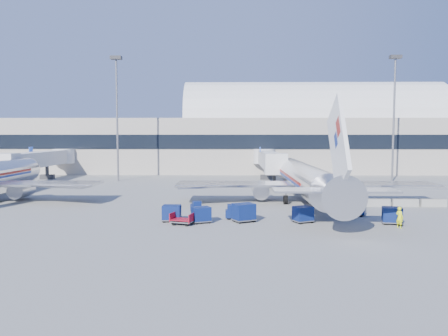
{
  "coord_description": "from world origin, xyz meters",
  "views": [
    {
      "loc": [
        0.74,
        -49.34,
        8.44
      ],
      "look_at": [
        -0.17,
        6.0,
        4.24
      ],
      "focal_mm": 35.0,
      "sensor_mm": 36.0,
      "label": 1
    }
  ],
  "objects_px": {
    "barrier_far": "(433,203)",
    "cart_open_red": "(182,221)",
    "barrier_mid": "(405,203)",
    "cart_solo_far": "(392,215)",
    "jetbridge_mid": "(42,159)",
    "tug_left": "(196,207)",
    "tug_right": "(351,208)",
    "mast_west": "(117,100)",
    "mast_east": "(394,99)",
    "jetbridge_near": "(268,160)",
    "airliner_main": "(306,180)",
    "cart_train_c": "(172,213)",
    "ramp_worker": "(400,217)",
    "barrier_near": "(377,203)",
    "cart_train_b": "(201,214)",
    "cart_train_a": "(244,212)",
    "tug_lead": "(236,212)",
    "cart_solo_near": "(303,214)"
  },
  "relations": [
    {
      "from": "airliner_main",
      "to": "cart_train_b",
      "type": "xyz_separation_m",
      "value": [
        -12.13,
        -12.5,
        -2.1
      ]
    },
    {
      "from": "mast_east",
      "to": "cart_train_a",
      "type": "distance_m",
      "value": 48.78
    },
    {
      "from": "airliner_main",
      "to": "ramp_worker",
      "type": "height_order",
      "value": "airliner_main"
    },
    {
      "from": "jetbridge_mid",
      "to": "mast_east",
      "type": "distance_m",
      "value": 65.32
    },
    {
      "from": "barrier_mid",
      "to": "cart_solo_far",
      "type": "height_order",
      "value": "cart_solo_far"
    },
    {
      "from": "cart_train_c",
      "to": "ramp_worker",
      "type": "relative_size",
      "value": 0.94
    },
    {
      "from": "mast_east",
      "to": "tug_lead",
      "type": "height_order",
      "value": "mast_east"
    },
    {
      "from": "tug_right",
      "to": "ramp_worker",
      "type": "height_order",
      "value": "ramp_worker"
    },
    {
      "from": "jetbridge_mid",
      "to": "barrier_far",
      "type": "bearing_deg",
      "value": -26.02
    },
    {
      "from": "barrier_mid",
      "to": "jetbridge_near",
      "type": "bearing_deg",
      "value": 115.44
    },
    {
      "from": "cart_train_c",
      "to": "cart_solo_near",
      "type": "relative_size",
      "value": 0.85
    },
    {
      "from": "airliner_main",
      "to": "cart_train_c",
      "type": "height_order",
      "value": "airliner_main"
    },
    {
      "from": "barrier_far",
      "to": "cart_train_a",
      "type": "distance_m",
      "value": 24.52
    },
    {
      "from": "tug_lead",
      "to": "cart_train_a",
      "type": "bearing_deg",
      "value": -64.72
    },
    {
      "from": "jetbridge_mid",
      "to": "cart_train_b",
      "type": "distance_m",
      "value": 50.57
    },
    {
      "from": "jetbridge_near",
      "to": "barrier_far",
      "type": "xyz_separation_m",
      "value": [
        17.0,
        -28.81,
        -3.48
      ]
    },
    {
      "from": "cart_open_red",
      "to": "ramp_worker",
      "type": "bearing_deg",
      "value": 14.53
    },
    {
      "from": "tug_right",
      "to": "tug_left",
      "type": "height_order",
      "value": "tug_right"
    },
    {
      "from": "cart_open_red",
      "to": "jetbridge_near",
      "type": "bearing_deg",
      "value": 91.76
    },
    {
      "from": "mast_west",
      "to": "cart_solo_far",
      "type": "height_order",
      "value": "mast_west"
    },
    {
      "from": "tug_left",
      "to": "tug_right",
      "type": "bearing_deg",
      "value": -109.36
    },
    {
      "from": "barrier_mid",
      "to": "tug_right",
      "type": "distance_m",
      "value": 9.78
    },
    {
      "from": "jetbridge_mid",
      "to": "cart_train_a",
      "type": "xyz_separation_m",
      "value": [
        36.39,
        -38.26,
        -2.97
      ]
    },
    {
      "from": "mast_east",
      "to": "cart_open_red",
      "type": "height_order",
      "value": "mast_east"
    },
    {
      "from": "tug_left",
      "to": "cart_solo_far",
      "type": "relative_size",
      "value": 1.06
    },
    {
      "from": "barrier_near",
      "to": "cart_train_a",
      "type": "distance_m",
      "value": 18.6
    },
    {
      "from": "jetbridge_mid",
      "to": "cart_train_c",
      "type": "height_order",
      "value": "jetbridge_mid"
    },
    {
      "from": "jetbridge_near",
      "to": "ramp_worker",
      "type": "height_order",
      "value": "jetbridge_near"
    },
    {
      "from": "cart_train_a",
      "to": "cart_solo_far",
      "type": "xyz_separation_m",
      "value": [
        14.01,
        -0.82,
        -0.1
      ]
    },
    {
      "from": "barrier_near",
      "to": "cart_train_a",
      "type": "relative_size",
      "value": 1.19
    },
    {
      "from": "ramp_worker",
      "to": "mast_east",
      "type": "bearing_deg",
      "value": -50.94
    },
    {
      "from": "cart_solo_far",
      "to": "cart_open_red",
      "type": "bearing_deg",
      "value": -166.41
    },
    {
      "from": "cart_solo_far",
      "to": "ramp_worker",
      "type": "relative_size",
      "value": 1.06
    },
    {
      "from": "tug_left",
      "to": "cart_train_a",
      "type": "bearing_deg",
      "value": -149.71
    },
    {
      "from": "jetbridge_near",
      "to": "cart_solo_near",
      "type": "relative_size",
      "value": 12.55
    },
    {
      "from": "barrier_mid",
      "to": "cart_train_b",
      "type": "bearing_deg",
      "value": -156.89
    },
    {
      "from": "barrier_near",
      "to": "cart_train_b",
      "type": "height_order",
      "value": "cart_train_b"
    },
    {
      "from": "tug_right",
      "to": "tug_lead",
      "type": "bearing_deg",
      "value": -147.8
    },
    {
      "from": "jetbridge_mid",
      "to": "cart_solo_near",
      "type": "height_order",
      "value": "jetbridge_mid"
    },
    {
      "from": "airliner_main",
      "to": "cart_train_c",
      "type": "bearing_deg",
      "value": -141.59
    },
    {
      "from": "barrier_mid",
      "to": "barrier_far",
      "type": "distance_m",
      "value": 3.3
    },
    {
      "from": "mast_west",
      "to": "mast_east",
      "type": "distance_m",
      "value": 50.0
    },
    {
      "from": "barrier_far",
      "to": "cart_open_red",
      "type": "relative_size",
      "value": 1.26
    },
    {
      "from": "cart_solo_far",
      "to": "barrier_mid",
      "type": "bearing_deg",
      "value": 74.48
    },
    {
      "from": "airliner_main",
      "to": "barrier_near",
      "type": "height_order",
      "value": "airliner_main"
    },
    {
      "from": "jetbridge_mid",
      "to": "barrier_far",
      "type": "relative_size",
      "value": 9.17
    },
    {
      "from": "cart_train_b",
      "to": "tug_right",
      "type": "bearing_deg",
      "value": -6.84
    },
    {
      "from": "mast_east",
      "to": "barrier_near",
      "type": "xyz_separation_m",
      "value": [
        -12.0,
        -28.0,
        -14.34
      ]
    },
    {
      "from": "jetbridge_near",
      "to": "cart_solo_far",
      "type": "bearing_deg",
      "value": -77.88
    },
    {
      "from": "mast_west",
      "to": "jetbridge_near",
      "type": "bearing_deg",
      "value": 1.68
    }
  ]
}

